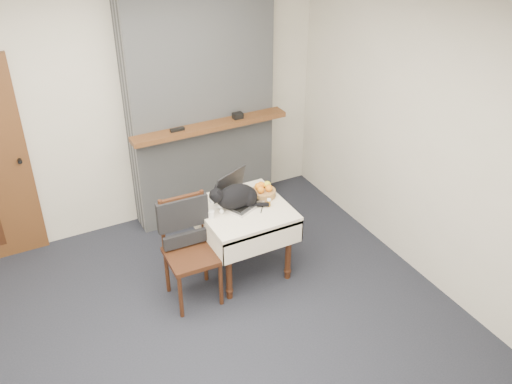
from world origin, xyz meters
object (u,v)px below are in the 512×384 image
(pill_bottle, at_px, (269,202))
(chair, at_px, (187,235))
(side_table, at_px, (244,218))
(cat, at_px, (237,197))
(cream_jar, at_px, (211,214))
(laptop, at_px, (238,195))
(fruit_basket, at_px, (263,191))

(pill_bottle, xyz_separation_m, chair, (-0.78, 0.03, -0.12))
(side_table, relative_size, cat, 1.47)
(cream_jar, bearing_deg, laptop, 21.19)
(side_table, distance_m, chair, 0.58)
(chair, bearing_deg, pill_bottle, -0.27)
(fruit_basket, bearing_deg, cat, -168.56)
(laptop, bearing_deg, pill_bottle, -66.57)
(chair, bearing_deg, cat, 11.21)
(laptop, xyz_separation_m, fruit_basket, (0.25, -0.02, -0.02))
(pill_bottle, distance_m, chair, 0.79)
(cream_jar, xyz_separation_m, pill_bottle, (0.53, -0.07, 0.01))
(cat, xyz_separation_m, fruit_basket, (0.30, 0.06, -0.06))
(laptop, bearing_deg, cat, -147.75)
(side_table, height_order, pill_bottle, pill_bottle)
(side_table, xyz_separation_m, chair, (-0.57, -0.05, 0.03))
(side_table, bearing_deg, chair, -174.83)
(cat, distance_m, cream_jar, 0.28)
(pill_bottle, bearing_deg, cream_jar, 172.55)
(cat, bearing_deg, pill_bottle, -19.54)
(fruit_basket, bearing_deg, chair, -169.93)
(cream_jar, bearing_deg, side_table, 2.19)
(side_table, bearing_deg, fruit_basket, 20.63)
(side_table, bearing_deg, pill_bottle, -21.15)
(side_table, relative_size, pill_bottle, 10.62)
(cat, distance_m, fruit_basket, 0.32)
(side_table, relative_size, chair, 0.80)
(pill_bottle, xyz_separation_m, fruit_basket, (0.04, 0.18, 0.01))
(laptop, bearing_deg, cream_jar, 177.17)
(chair, bearing_deg, fruit_basket, 12.01)
(cat, height_order, fruit_basket, cat)
(laptop, xyz_separation_m, cat, (-0.05, -0.08, 0.04))
(laptop, relative_size, cat, 0.91)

